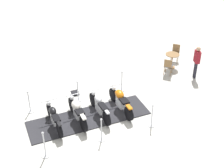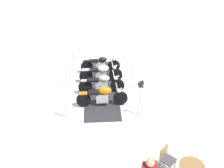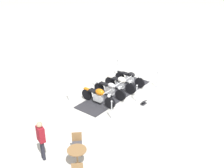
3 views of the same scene
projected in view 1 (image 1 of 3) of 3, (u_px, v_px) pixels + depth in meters
The scene contains 17 objects.
ground_plane at pixel (89, 118), 13.47m from camera, with size 80.00×80.00×0.00m, color silver.
display_platform at pixel (89, 118), 13.46m from camera, with size 5.12×1.50×0.04m, color #28282D.
motorcycle_copper at pixel (120, 100), 13.72m from camera, with size 1.96×1.17×0.90m.
motorcycle_chrome at pixel (99, 106), 13.39m from camera, with size 1.89×1.16×0.94m.
motorcycle_cream at pixel (77, 111), 13.07m from camera, with size 1.89×1.12×0.95m.
motorcycle_black at pixel (54, 117), 12.76m from camera, with size 1.83×1.11×0.91m.
stanchion_right_mid at pixel (78, 94), 14.44m from camera, with size 0.33×0.33×1.02m.
stanchion_right_rear at pixel (30, 105), 13.73m from camera, with size 0.35×0.35×1.03m.
stanchion_left_front at pixel (152, 119), 12.86m from camera, with size 0.30×0.30×1.04m.
stanchion_right_front at pixel (122, 84), 15.17m from camera, with size 0.36×0.36×1.03m.
stanchion_left_rear at pixel (45, 148), 11.43m from camera, with size 0.34×0.34×1.10m.
stanchion_left_mid at pixel (102, 133), 12.15m from camera, with size 0.31×0.31×1.02m.
info_placard at pixel (75, 94), 14.92m from camera, with size 0.39×0.44×0.21m.
cafe_table at pixel (172, 58), 16.92m from camera, with size 0.73×0.73×0.79m.
cafe_chair_near_table at pixel (168, 65), 16.31m from camera, with size 0.49×0.49×0.90m.
cafe_chair_across_table at pixel (175, 52), 17.60m from camera, with size 0.49×0.49×0.96m.
bystander_person at pixel (197, 60), 15.79m from camera, with size 0.43×0.45×1.71m.
Camera 1 is at (-7.15, 8.00, 8.33)m, focal length 51.30 mm.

